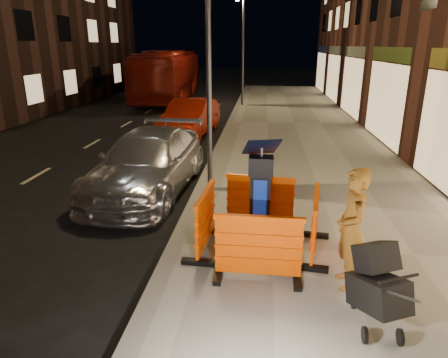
# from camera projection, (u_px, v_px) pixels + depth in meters

# --- Properties ---
(ground_plane) EXTENTS (120.00, 120.00, 0.00)m
(ground_plane) POSITION_uv_depth(u_px,v_px,m) (176.00, 251.00, 7.40)
(ground_plane) COLOR black
(ground_plane) RESTS_ON ground
(sidewalk) EXTENTS (6.00, 60.00, 0.15)m
(sidewalk) POSITION_uv_depth(u_px,v_px,m) (341.00, 255.00, 7.10)
(sidewalk) COLOR gray
(sidewalk) RESTS_ON ground
(kerb) EXTENTS (0.30, 60.00, 0.15)m
(kerb) POSITION_uv_depth(u_px,v_px,m) (176.00, 247.00, 7.38)
(kerb) COLOR slate
(kerb) RESTS_ON ground
(parking_kiosk) EXTENTS (0.67, 0.67, 1.93)m
(parking_kiosk) POSITION_uv_depth(u_px,v_px,m) (260.00, 199.00, 6.84)
(parking_kiosk) COLOR black
(parking_kiosk) RESTS_ON sidewalk
(barrier_front) EXTENTS (1.40, 0.60, 1.08)m
(barrier_front) POSITION_uv_depth(u_px,v_px,m) (258.00, 248.00, 6.08)
(barrier_front) COLOR #FD4F00
(barrier_front) RESTS_ON sidewalk
(barrier_back) EXTENTS (1.46, 0.79, 1.08)m
(barrier_back) POSITION_uv_depth(u_px,v_px,m) (260.00, 202.00, 7.87)
(barrier_back) COLOR #FD4F00
(barrier_back) RESTS_ON sidewalk
(barrier_kerbside) EXTENTS (0.67, 1.42, 1.08)m
(barrier_kerbside) POSITION_uv_depth(u_px,v_px,m) (205.00, 220.00, 7.06)
(barrier_kerbside) COLOR #FD4F00
(barrier_kerbside) RESTS_ON sidewalk
(barrier_bldgside) EXTENTS (0.76, 1.45, 1.08)m
(barrier_bldgside) POSITION_uv_depth(u_px,v_px,m) (314.00, 224.00, 6.88)
(barrier_bldgside) COLOR #FD4F00
(barrier_bldgside) RESTS_ON sidewalk
(car_silver) EXTENTS (2.47, 5.35, 1.52)m
(car_silver) POSITION_uv_depth(u_px,v_px,m) (150.00, 190.00, 10.49)
(car_silver) COLOR silver
(car_silver) RESTS_ON ground
(car_red) EXTENTS (2.07, 4.65, 1.48)m
(car_red) POSITION_uv_depth(u_px,v_px,m) (191.00, 135.00, 16.94)
(car_red) COLOR #A31A09
(car_red) RESTS_ON ground
(bus_doubledecker) EXTENTS (3.20, 11.80, 3.26)m
(bus_doubledecker) POSITION_uv_depth(u_px,v_px,m) (170.00, 99.00, 27.90)
(bus_doubledecker) COLOR maroon
(bus_doubledecker) RESTS_ON ground
(man) EXTENTS (0.49, 0.71, 1.86)m
(man) POSITION_uv_depth(u_px,v_px,m) (351.00, 229.00, 5.82)
(man) COLOR #985F1E
(man) RESTS_ON sidewalk
(stroller) EXTENTS (0.84, 0.99, 1.05)m
(stroller) POSITION_uv_depth(u_px,v_px,m) (379.00, 289.00, 5.08)
(stroller) COLOR black
(stroller) RESTS_ON sidewalk
(street_lamp_mid) EXTENTS (0.12, 0.12, 6.00)m
(street_lamp_mid) POSITION_uv_depth(u_px,v_px,m) (209.00, 67.00, 9.20)
(street_lamp_mid) COLOR #3F3F44
(street_lamp_mid) RESTS_ON sidewalk
(street_lamp_far) EXTENTS (0.12, 0.12, 6.00)m
(street_lamp_far) POSITION_uv_depth(u_px,v_px,m) (243.00, 53.00, 23.35)
(street_lamp_far) COLOR #3F3F44
(street_lamp_far) RESTS_ON sidewalk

